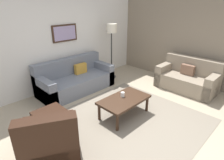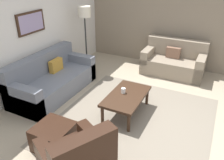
# 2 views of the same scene
# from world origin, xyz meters

# --- Properties ---
(ground_plane) EXTENTS (8.00, 8.00, 0.00)m
(ground_plane) POSITION_xyz_m (0.00, 0.00, 0.00)
(ground_plane) COLOR tan
(rear_partition) EXTENTS (6.00, 0.12, 2.80)m
(rear_partition) POSITION_xyz_m (0.00, 2.60, 1.40)
(rear_partition) COLOR silver
(rear_partition) RESTS_ON ground_plane
(stone_feature_panel) EXTENTS (0.12, 5.20, 2.80)m
(stone_feature_panel) POSITION_xyz_m (3.00, 0.00, 1.40)
(stone_feature_panel) COLOR gray
(stone_feature_panel) RESTS_ON ground_plane
(area_rug) EXTENTS (2.95, 2.75, 0.01)m
(area_rug) POSITION_xyz_m (0.00, 0.00, 0.00)
(area_rug) COLOR gray
(area_rug) RESTS_ON ground_plane
(couch_main) EXTENTS (2.07, 0.92, 0.88)m
(couch_main) POSITION_xyz_m (0.17, 2.09, 0.30)
(couch_main) COLOR slate
(couch_main) RESTS_ON ground_plane
(couch_loveseat) EXTENTS (0.85, 1.57, 0.88)m
(couch_loveseat) POSITION_xyz_m (2.47, -0.15, 0.30)
(couch_loveseat) COLOR gray
(couch_loveseat) RESTS_ON ground_plane
(armchair_leather) EXTENTS (1.08, 1.08, 0.95)m
(armchair_leather) POSITION_xyz_m (-1.59, 0.15, 0.31)
(armchair_leather) COLOR black
(armchair_leather) RESTS_ON ground_plane
(ottoman) EXTENTS (0.56, 0.56, 0.40)m
(ottoman) POSITION_xyz_m (-1.20, 0.88, 0.20)
(ottoman) COLOR black
(ottoman) RESTS_ON ground_plane
(coffee_table) EXTENTS (1.10, 0.64, 0.41)m
(coffee_table) POSITION_xyz_m (0.16, 0.23, 0.36)
(coffee_table) COLOR #382316
(coffee_table) RESTS_ON ground_plane
(cup) EXTENTS (0.08, 0.08, 0.10)m
(cup) POSITION_xyz_m (0.21, 0.32, 0.46)
(cup) COLOR white
(cup) RESTS_ON coffee_table
(lamp_standing) EXTENTS (0.32, 0.32, 1.71)m
(lamp_standing) POSITION_xyz_m (1.58, 2.02, 1.41)
(lamp_standing) COLOR black
(lamp_standing) RESTS_ON ground_plane
(framed_artwork) EXTENTS (0.74, 0.04, 0.45)m
(framed_artwork) POSITION_xyz_m (0.27, 2.51, 1.52)
(framed_artwork) COLOR #382316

